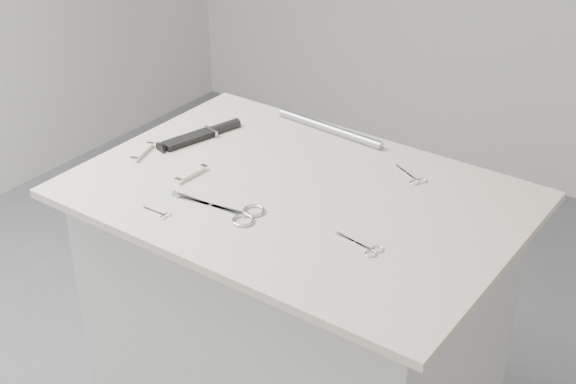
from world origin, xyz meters
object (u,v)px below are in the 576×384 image
Objects in this scene: embroidery_scissors_a at (365,247)px; metal_rail at (329,128)px; plinth at (296,350)px; pocket_knife_b at (143,152)px; pocket_knife_a at (191,174)px; tiny_scissors at (159,214)px; large_shears at (235,212)px; embroidery_scissors_b at (413,177)px; sheathed_knife at (205,134)px.

embroidery_scissors_a is 0.54m from metal_rail.
metal_rail reaches higher than embroidery_scissors_a.
pocket_knife_b is (-0.42, -0.07, 0.48)m from plinth.
plinth is 2.78× the size of metal_rail.
tiny_scissors is at bearing -157.84° from pocket_knife_a.
pocket_knife_b is 0.31× the size of metal_rail.
embroidery_scissors_b is at bearing 49.40° from large_shears.
embroidery_scissors_a and embroidery_scissors_b have the same top height.
embroidery_scissors_a and tiny_scissors have the same top height.
plinth is 0.64m from pocket_knife_b.
sheathed_knife reaches higher than tiny_scissors.
large_shears is 0.68× the size of metal_rail.
tiny_scissors is 0.31× the size of sheathed_knife.
embroidery_scissors_b is 0.32× the size of metal_rail.
metal_rail is at bearing 109.83° from plinth.
pocket_knife_b is (-0.17, 0.02, 0.00)m from pocket_knife_a.
pocket_knife_a is (-0.24, -0.09, 0.48)m from plinth.
tiny_scissors reaches higher than plinth.
embroidery_scissors_b is 0.59m from tiny_scissors.
plinth is 0.58m from metal_rail.
plinth is 0.55m from embroidery_scissors_b.
sheathed_knife is (-0.30, 0.25, 0.01)m from large_shears.
plinth is 0.57m from tiny_scissors.
pocket_knife_b is (-0.60, -0.28, 0.00)m from embroidery_scissors_b.
pocket_knife_b reaches higher than plinth.
pocket_knife_b is (-0.23, 0.18, 0.00)m from tiny_scissors.
pocket_knife_a is at bearing 107.15° from tiny_scissors.
sheathed_knife reaches higher than embroidery_scissors_a.
pocket_knife_b reaches higher than large_shears.
large_shears is 0.46m from metal_rail.
large_shears is 2.22× the size of pocket_knife_b.
embroidery_scissors_b is at bearing 49.71° from tiny_scissors.
embroidery_scissors_a is at bearing -110.62° from pocket_knife_b.
tiny_scissors is 0.73× the size of pocket_knife_a.
plinth is 9.25× the size of pocket_knife_a.
metal_rail is at bearing -56.67° from pocket_knife_b.
metal_rail is (0.13, 0.39, 0.00)m from pocket_knife_a.
tiny_scissors is 0.72× the size of pocket_knife_b.
metal_rail reaches higher than pocket_knife_b.
metal_rail is at bearing 89.54° from large_shears.
pocket_knife_a is 0.30× the size of metal_rail.
plinth is 3.96× the size of sheathed_knife.
embroidery_scissors_a is 0.32m from embroidery_scissors_b.
embroidery_scissors_b is 0.55m from sheathed_knife.
sheathed_knife is 0.18m from pocket_knife_b.
plinth is 0.54m from pocket_knife_a.
large_shears is at bearing -96.47° from embroidery_scissors_b.
sheathed_knife is 2.33× the size of pocket_knife_a.
tiny_scissors is at bearing -125.93° from plinth.
embroidery_scissors_a is at bearing 1.73° from large_shears.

